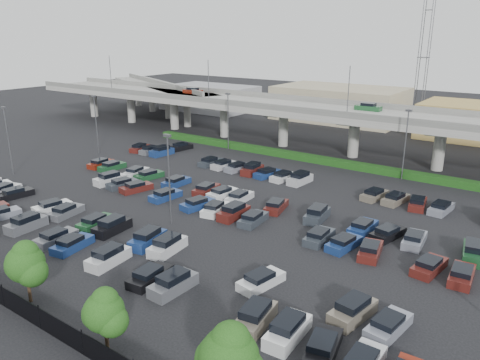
{
  "coord_description": "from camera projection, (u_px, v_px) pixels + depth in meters",
  "views": [
    {
      "loc": [
        34.91,
        -43.35,
        20.75
      ],
      "look_at": [
        0.54,
        4.64,
        2.0
      ],
      "focal_mm": 35.0,
      "sensor_mm": 36.0,
      "label": 1
    }
  ],
  "objects": [
    {
      "name": "comm_tower",
      "position": [
        424.0,
        55.0,
        109.63
      ],
      "size": [
        2.4,
        2.4,
        30.0
      ],
      "color": "#4F4F54",
      "rests_on": "ground"
    },
    {
      "name": "parked_cars",
      "position": [
        200.0,
        208.0,
        55.95
      ],
      "size": [
        62.81,
        41.64,
        1.67
      ],
      "color": "silver",
      "rests_on": "ground"
    },
    {
      "name": "tree_row",
      "position": [
        14.0,
        258.0,
        37.23
      ],
      "size": [
        65.07,
        3.66,
        5.94
      ],
      "color": "#332316",
      "rests_on": "ground"
    },
    {
      "name": "light_poles",
      "position": [
        199.0,
        148.0,
        61.19
      ],
      "size": [
        66.9,
        48.38,
        10.3
      ],
      "color": "#4F4F54",
      "rests_on": "ground"
    },
    {
      "name": "on_ramp",
      "position": [
        160.0,
        89.0,
        119.43
      ],
      "size": [
        50.93,
        30.13,
        8.8
      ],
      "color": "gray",
      "rests_on": "ground"
    },
    {
      "name": "distant_buildings",
      "position": [
        442.0,
        116.0,
        99.13
      ],
      "size": [
        138.0,
        24.0,
        9.0
      ],
      "color": "gray",
      "rests_on": "ground"
    },
    {
      "name": "hedge",
      "position": [
        308.0,
        158.0,
        78.45
      ],
      "size": [
        66.0,
        1.6,
        1.1
      ],
      "primitive_type": "cube",
      "color": "#123A10",
      "rests_on": "ground"
    },
    {
      "name": "ground",
      "position": [
        215.0,
        203.0,
        59.24
      ],
      "size": [
        280.0,
        280.0,
        0.0
      ],
      "primitive_type": "plane",
      "color": "black"
    },
    {
      "name": "overpass",
      "position": [
        327.0,
        114.0,
        82.07
      ],
      "size": [
        150.0,
        13.0,
        15.8
      ],
      "color": "gray",
      "rests_on": "ground"
    }
  ]
}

